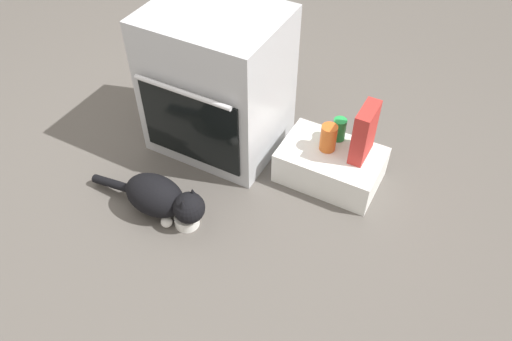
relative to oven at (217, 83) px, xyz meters
name	(u,v)px	position (x,y,z in m)	size (l,w,h in m)	color
ground	(170,192)	(-0.02, -0.46, -0.38)	(8.00, 8.00, 0.00)	#56514C
oven	(217,83)	(0.00, 0.00, 0.00)	(0.64, 0.57, 0.76)	#B7BABF
pantry_cabinet	(330,165)	(0.64, 0.01, -0.29)	(0.50, 0.33, 0.18)	white
food_bowl	(187,219)	(0.17, -0.59, -0.34)	(0.12, 0.12, 0.08)	white
cat	(161,198)	(0.04, -0.59, -0.26)	(0.65, 0.20, 0.22)	black
sauce_jar	(328,138)	(0.61, 0.02, -0.13)	(0.08, 0.08, 0.14)	#D16023
soda_can	(339,129)	(0.63, 0.11, -0.14)	(0.07, 0.07, 0.12)	green
cereal_box	(364,133)	(0.77, 0.06, -0.06)	(0.07, 0.18, 0.28)	#B72D28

